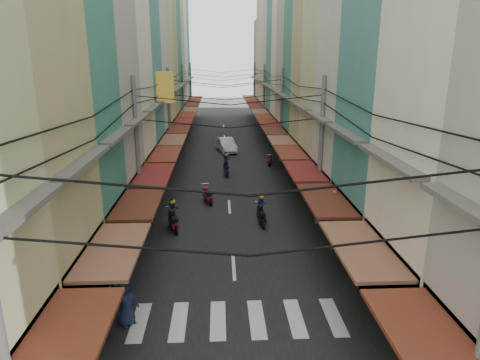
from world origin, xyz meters
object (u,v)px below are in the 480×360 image
object	(u,v)px
white_car	(226,152)
bicycle	(368,230)
traffic_sign	(334,205)
market_umbrella	(370,241)

from	to	relation	value
white_car	bicycle	world-z (taller)	white_car
bicycle	traffic_sign	distance (m)	4.41
bicycle	market_umbrella	world-z (taller)	market_umbrella
traffic_sign	market_umbrella	bearing A→B (deg)	-76.22
bicycle	traffic_sign	size ratio (longest dim) A/B	0.50
traffic_sign	white_car	bearing A→B (deg)	101.56
market_umbrella	traffic_sign	bearing A→B (deg)	103.78
bicycle	market_umbrella	xyz separation A→B (m)	(-1.98, -5.53, 1.91)
market_umbrella	traffic_sign	distance (m)	3.12
bicycle	traffic_sign	world-z (taller)	traffic_sign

